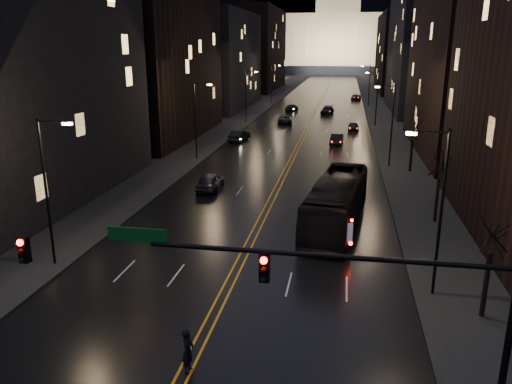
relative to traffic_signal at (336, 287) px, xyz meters
The scene contains 33 objects.
road 130.24m from the traffic_signal, 92.60° to the left, with size 20.00×320.00×0.02m, color black.
sidewalk_left 131.62m from the traffic_signal, 98.71° to the left, with size 8.00×320.00×0.16m, color black.
sidewalk_right 130.35m from the traffic_signal, 86.44° to the left, with size 8.00×320.00×0.16m, color black.
center_line 130.24m from the traffic_signal, 92.60° to the left, with size 0.62×320.00×0.01m, color orange.
building_left_near 35.26m from the traffic_signal, 140.72° to the left, with size 12.00×28.00×22.00m, color black.
building_left_mid 60.99m from the traffic_signal, 116.48° to the left, with size 12.00×30.00×28.00m, color black.
building_left_far 95.98m from the traffic_signal, 106.30° to the left, with size 12.00×34.00×20.00m, color black.
building_left_dist 142.73m from the traffic_signal, 100.88° to the left, with size 12.00×40.00×24.00m, color black.
building_right_mid 93.57m from the traffic_signal, 80.68° to the left, with size 12.00×34.00×26.00m, color black.
building_right_dist 140.94m from the traffic_signal, 83.85° to the left, with size 12.00×40.00×22.00m, color black.
capitol 250.36m from the traffic_signal, 91.35° to the left, with size 90.00×50.00×58.50m.
traffic_signal is the anchor object (origin of this frame).
streetlamp_right_near 11.14m from the traffic_signal, 63.88° to the left, with size 2.13×0.25×9.00m.
streetlamp_left_near 19.48m from the traffic_signal, 149.10° to the left, with size 2.13×0.25×9.00m.
streetlamp_right_mid 40.30m from the traffic_signal, 83.01° to the left, with size 2.13×0.25×9.00m.
streetlamp_left_mid 43.36m from the traffic_signal, 112.68° to the left, with size 2.13×0.25×9.00m.
streetlamp_right_far 70.18m from the traffic_signal, 85.99° to the left, with size 2.13×0.25×9.00m.
streetlamp_left_far 71.97m from the traffic_signal, 103.43° to the left, with size 2.13×0.25×9.00m.
streetlamp_right_dist 100.12m from the traffic_signal, 87.19° to the left, with size 2.13×0.25×9.00m.
streetlamp_left_dist 101.39m from the traffic_signal, 99.49° to the left, with size 2.13×0.25×9.00m.
tree_right_near 10.71m from the traffic_signal, 48.45° to the left, with size 2.40×2.40×6.65m.
tree_right_mid 23.13m from the traffic_signal, 72.13° to the left, with size 2.40×2.40×6.65m.
tree_right_far 38.67m from the traffic_signal, 79.43° to the left, with size 2.40×2.40×6.65m.
bus 20.29m from the traffic_signal, 90.68° to the left, with size 3.09×13.21×3.68m, color black.
oncoming_car_a 30.66m from the traffic_signal, 113.27° to the left, with size 1.92×4.77×1.62m, color black.
oncoming_car_b 54.70m from the traffic_signal, 105.32° to the left, with size 1.68×4.83×1.59m, color black.
oncoming_car_c 71.31m from the traffic_signal, 98.17° to the left, with size 2.40×5.21×1.45m, color black.
oncoming_car_d 88.75m from the traffic_signal, 97.04° to the left, with size 2.00×4.92×1.43m, color black.
receding_car_a 52.69m from the traffic_signal, 91.00° to the left, with size 1.51×4.34×1.43m, color black.
receding_car_b 64.70m from the traffic_signal, 88.71° to the left, with size 1.65×4.10×1.40m, color black.
receding_car_c 84.79m from the traffic_signal, 92.31° to the left, with size 2.13×5.24×1.52m, color black.
receding_car_d 113.14m from the traffic_signal, 88.69° to the left, with size 2.32×5.04×1.40m, color black.
pedestrian_a 7.26m from the traffic_signal, 165.34° to the left, with size 0.70×0.46×1.93m, color black.
Camera 1 is at (5.93, -15.31, 12.81)m, focal length 35.00 mm.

